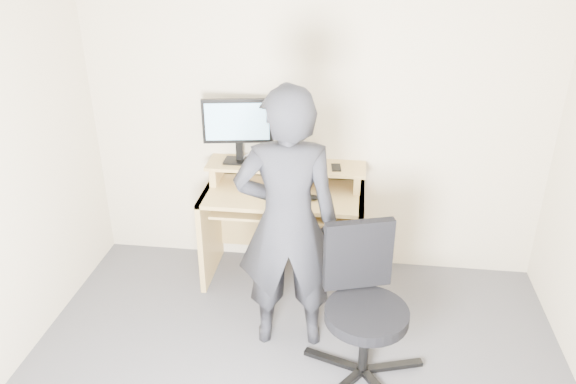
% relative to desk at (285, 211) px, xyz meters
% --- Properties ---
extents(back_wall, '(3.50, 0.02, 2.50)m').
position_rel_desk_xyz_m(back_wall, '(0.20, 0.22, 0.70)').
color(back_wall, beige).
rests_on(back_wall, ground).
extents(desk, '(1.20, 0.60, 0.91)m').
position_rel_desk_xyz_m(desk, '(0.00, 0.00, 0.00)').
color(desk, tan).
rests_on(desk, ground).
extents(monitor, '(0.52, 0.15, 0.50)m').
position_rel_desk_xyz_m(monitor, '(-0.36, 0.07, 0.66)').
color(monitor, black).
rests_on(monitor, desk).
extents(external_drive, '(0.10, 0.14, 0.20)m').
position_rel_desk_xyz_m(external_drive, '(-0.01, 0.08, 0.46)').
color(external_drive, black).
rests_on(external_drive, desk).
extents(travel_mug, '(0.09, 0.09, 0.20)m').
position_rel_desk_xyz_m(travel_mug, '(0.10, 0.10, 0.46)').
color(travel_mug, silver).
rests_on(travel_mug, desk).
extents(smartphone, '(0.08, 0.14, 0.01)m').
position_rel_desk_xyz_m(smartphone, '(0.38, 0.05, 0.37)').
color(smartphone, black).
rests_on(smartphone, desk).
extents(charger, '(0.05, 0.04, 0.03)m').
position_rel_desk_xyz_m(charger, '(-0.28, -0.01, 0.38)').
color(charger, black).
rests_on(charger, desk).
extents(headphones, '(0.19, 0.19, 0.06)m').
position_rel_desk_xyz_m(headphones, '(-0.27, 0.13, 0.37)').
color(headphones, silver).
rests_on(headphones, desk).
extents(keyboard, '(0.48, 0.26, 0.03)m').
position_rel_desk_xyz_m(keyboard, '(-0.07, -0.17, 0.12)').
color(keyboard, black).
rests_on(keyboard, desk).
extents(mouse, '(0.11, 0.08, 0.04)m').
position_rel_desk_xyz_m(mouse, '(0.22, -0.18, 0.22)').
color(mouse, black).
rests_on(mouse, desk).
extents(office_chair, '(0.76, 0.73, 0.96)m').
position_rel_desk_xyz_m(office_chair, '(0.61, -1.02, -0.03)').
color(office_chair, black).
rests_on(office_chair, ground).
extents(person, '(0.70, 0.51, 1.77)m').
position_rel_desk_xyz_m(person, '(0.12, -0.78, 0.34)').
color(person, black).
rests_on(person, ground).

